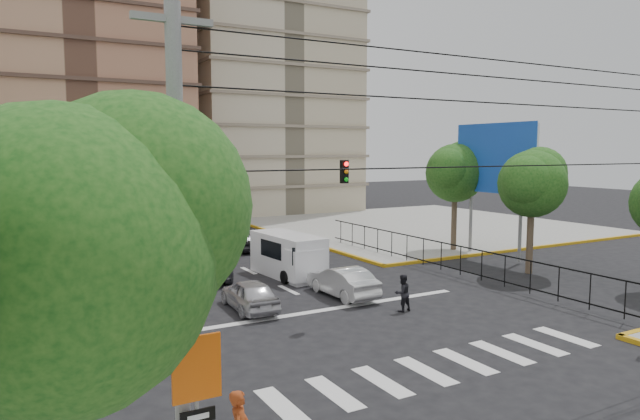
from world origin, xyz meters
TOP-DOWN VIEW (x-y plane):
  - ground at (0.00, 0.00)m, footprint 160.00×160.00m
  - sidewalk_ne at (20.00, 20.00)m, footprint 26.00×26.00m
  - crosswalk_stripes at (0.00, -6.00)m, footprint 12.00×2.40m
  - stop_line at (0.00, 1.20)m, footprint 13.00×0.40m
  - park_fence at (9.00, 4.50)m, footprint 0.10×22.50m
  - billboard at (14.45, 6.00)m, footprint 0.36×6.20m
  - tree_sw_near at (-10.90, -9.99)m, footprint 5.63×4.60m
  - tree_park_a at (13.08, 2.01)m, footprint 4.41×3.60m
  - tree_park_c at (14.09, 9.01)m, footprint 4.65×3.80m
  - traffic_light_nw at (-7.80, 7.80)m, footprint 0.28×0.22m
  - traffic_light_hanging at (0.00, -2.04)m, footprint 18.00×9.12m
  - utility_pole_sw at (-9.00, -9.00)m, footprint 1.40×0.28m
  - district_sign at (-8.80, -9.24)m, footprint 0.90×0.12m
  - van_right_lane at (1.32, 7.49)m, footprint 2.33×5.09m
  - van_left_lane at (-3.19, 20.29)m, footprint 2.29×5.51m
  - car_silver_front_left at (-2.90, 2.76)m, footprint 1.74×3.95m
  - car_white_front_right at (1.63, 2.76)m, footprint 1.56×4.21m
  - car_grey_mid_left at (-2.89, 9.40)m, footprint 3.16×5.58m
  - car_silver_rear_left at (-1.15, 15.22)m, footprint 2.09×4.50m
  - car_darkgrey_mid_right at (1.90, 16.15)m, footprint 1.77×3.93m
  - car_white_rear_right at (3.12, 20.58)m, footprint 1.81×4.15m
  - pedestrian_crosswalk at (2.52, -0.52)m, footprint 0.78×0.62m

SIDE VIEW (x-z plane):
  - ground at x=0.00m, z-range 0.00..0.00m
  - park_fence at x=9.00m, z-range -0.83..0.83m
  - crosswalk_stripes at x=0.00m, z-range 0.00..0.01m
  - stop_line at x=0.00m, z-range 0.00..0.01m
  - sidewalk_ne at x=20.00m, z-range 0.00..0.15m
  - car_silver_rear_left at x=-1.15m, z-range 0.00..1.27m
  - car_darkgrey_mid_right at x=1.90m, z-range 0.00..1.31m
  - car_silver_front_left at x=-2.90m, z-range 0.00..1.32m
  - car_white_rear_right at x=3.12m, z-range 0.00..1.32m
  - car_white_front_right at x=1.63m, z-range 0.00..1.37m
  - car_grey_mid_left at x=-2.89m, z-range 0.00..1.47m
  - pedestrian_crosswalk at x=2.52m, z-range 0.00..1.55m
  - van_right_lane at x=1.32m, z-range -0.03..2.20m
  - van_left_lane at x=-3.19m, z-range -0.03..2.44m
  - district_sign at x=-8.80m, z-range 0.85..4.05m
  - traffic_light_nw at x=-7.80m, z-range 0.91..5.31m
  - utility_pole_sw at x=-9.00m, z-range 0.27..9.27m
  - tree_park_a at x=13.08m, z-range 1.60..8.42m
  - tree_sw_near at x=-10.90m, z-range 1.48..9.06m
  - tree_park_c at x=14.09m, z-range 1.71..8.96m
  - traffic_light_hanging at x=0.00m, z-range 5.44..6.36m
  - billboard at x=14.45m, z-range 1.95..10.05m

